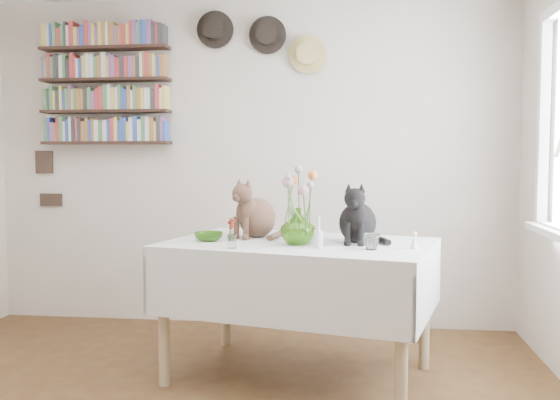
# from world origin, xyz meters

# --- Properties ---
(room) EXTENTS (4.08, 4.58, 2.58)m
(room) POSITION_xyz_m (0.00, 0.00, 1.25)
(room) COLOR brown
(room) RESTS_ON ground
(dining_table) EXTENTS (1.68, 1.29, 0.80)m
(dining_table) POSITION_xyz_m (0.49, 1.10, 0.60)
(dining_table) COLOR white
(dining_table) RESTS_ON room
(tabby_cat) EXTENTS (0.38, 0.39, 0.37)m
(tabby_cat) POSITION_xyz_m (0.22, 1.29, 0.98)
(tabby_cat) COLOR brown
(tabby_cat) RESTS_ON dining_table
(black_cat) EXTENTS (0.27, 0.33, 0.35)m
(black_cat) POSITION_xyz_m (0.83, 1.12, 0.98)
(black_cat) COLOR black
(black_cat) RESTS_ON dining_table
(flower_vase) EXTENTS (0.26, 0.26, 0.21)m
(flower_vase) POSITION_xyz_m (0.49, 0.99, 0.90)
(flower_vase) COLOR #79C13A
(flower_vase) RESTS_ON dining_table
(green_bowl) EXTENTS (0.22, 0.22, 0.05)m
(green_bowl) POSITION_xyz_m (-0.04, 1.07, 0.83)
(green_bowl) COLOR #79C13A
(green_bowl) RESTS_ON dining_table
(drinking_glass) EXTENTS (0.12, 0.12, 0.09)m
(drinking_glass) POSITION_xyz_m (0.90, 0.84, 0.84)
(drinking_glass) COLOR white
(drinking_glass) RESTS_ON dining_table
(candlestick) EXTENTS (0.05, 0.05, 0.17)m
(candlestick) POSITION_xyz_m (0.62, 0.85, 0.86)
(candlestick) COLOR white
(candlestick) RESTS_ON dining_table
(berry_jar) EXTENTS (0.05, 0.05, 0.18)m
(berry_jar) POSITION_xyz_m (0.15, 0.81, 0.88)
(berry_jar) COLOR white
(berry_jar) RESTS_ON dining_table
(porcelain_figurine) EXTENTS (0.05, 0.05, 0.10)m
(porcelain_figurine) POSITION_xyz_m (1.13, 0.89, 0.84)
(porcelain_figurine) COLOR white
(porcelain_figurine) RESTS_ON dining_table
(flower_bouquet) EXTENTS (0.17, 0.13, 0.39)m
(flower_bouquet) POSITION_xyz_m (0.50, 1.00, 1.14)
(flower_bouquet) COLOR #4C7233
(flower_bouquet) RESTS_ON flower_vase
(bookshelf_unit) EXTENTS (1.00, 0.16, 0.91)m
(bookshelf_unit) POSITION_xyz_m (-1.10, 2.16, 1.84)
(bookshelf_unit) COLOR #301D15
(bookshelf_unit) RESTS_ON room
(wall_hats) EXTENTS (0.98, 0.09, 0.48)m
(wall_hats) POSITION_xyz_m (0.12, 2.19, 2.17)
(wall_hats) COLOR black
(wall_hats) RESTS_ON room
(wall_art_plaques) EXTENTS (0.21, 0.02, 0.44)m
(wall_art_plaques) POSITION_xyz_m (-1.63, 2.23, 1.12)
(wall_art_plaques) COLOR #38281E
(wall_art_plaques) RESTS_ON room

